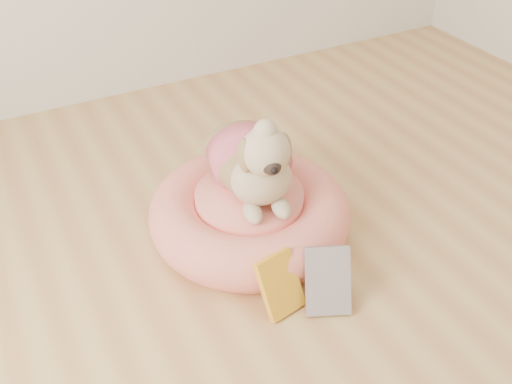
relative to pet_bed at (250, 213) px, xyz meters
name	(u,v)px	position (x,y,z in m)	size (l,w,h in m)	color
pet_bed	(250,213)	(0.00, 0.00, 0.00)	(0.72, 0.72, 0.18)	#FD8363
dog	(253,146)	(0.02, 0.01, 0.27)	(0.33, 0.48, 0.35)	brown
book_yellow	(280,284)	(-0.08, -0.36, 0.00)	(0.13, 0.02, 0.20)	yellow
book_white	(328,281)	(0.06, -0.41, 0.01)	(0.14, 0.02, 0.21)	white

